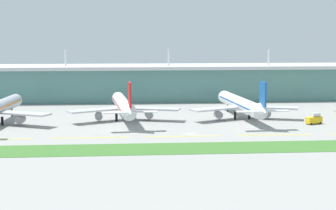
# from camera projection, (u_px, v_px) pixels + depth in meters

# --- Properties ---
(ground_plane) EXTENTS (600.00, 600.00, 0.00)m
(ground_plane) POSITION_uv_depth(u_px,v_px,m) (190.00, 134.00, 203.24)
(ground_plane) COLOR gray
(terminal_building) EXTENTS (288.00, 34.00, 28.57)m
(terminal_building) POSITION_uv_depth(u_px,v_px,m) (168.00, 82.00, 304.78)
(terminal_building) COLOR slate
(terminal_building) RESTS_ON ground
(airliner_near_middle) EXTENTS (48.59, 62.80, 18.90)m
(airliner_near_middle) POSITION_uv_depth(u_px,v_px,m) (123.00, 106.00, 233.35)
(airliner_near_middle) COLOR white
(airliner_near_middle) RESTS_ON ground
(airliner_far_middle) EXTENTS (48.65, 65.82, 18.90)m
(airliner_far_middle) POSITION_uv_depth(u_px,v_px,m) (241.00, 104.00, 237.46)
(airliner_far_middle) COLOR white
(airliner_far_middle) RESTS_ON ground
(taxiway_stripe_mid_west) EXTENTS (28.00, 0.70, 0.04)m
(taxiway_stripe_mid_west) POSITION_uv_depth(u_px,v_px,m) (90.00, 138.00, 195.15)
(taxiway_stripe_mid_west) COLOR yellow
(taxiway_stripe_mid_west) RESTS_ON ground
(taxiway_stripe_centre) EXTENTS (28.00, 0.70, 0.04)m
(taxiway_stripe_centre) POSITION_uv_depth(u_px,v_px,m) (184.00, 136.00, 197.87)
(taxiway_stripe_centre) COLOR yellow
(taxiway_stripe_centre) RESTS_ON ground
(taxiway_stripe_mid_east) EXTENTS (28.00, 0.70, 0.04)m
(taxiway_stripe_mid_east) POSITION_uv_depth(u_px,v_px,m) (275.00, 135.00, 200.59)
(taxiway_stripe_mid_east) COLOR yellow
(taxiway_stripe_mid_east) RESTS_ON ground
(grass_verge) EXTENTS (300.00, 18.00, 0.10)m
(grass_verge) POSITION_uv_depth(u_px,v_px,m) (200.00, 148.00, 177.57)
(grass_verge) COLOR #3D702D
(grass_verge) RESTS_ON ground
(fuel_truck) EXTENTS (7.64, 5.29, 4.95)m
(fuel_truck) POSITION_uv_depth(u_px,v_px,m) (314.00, 119.00, 224.23)
(fuel_truck) COLOR gold
(fuel_truck) RESTS_ON ground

